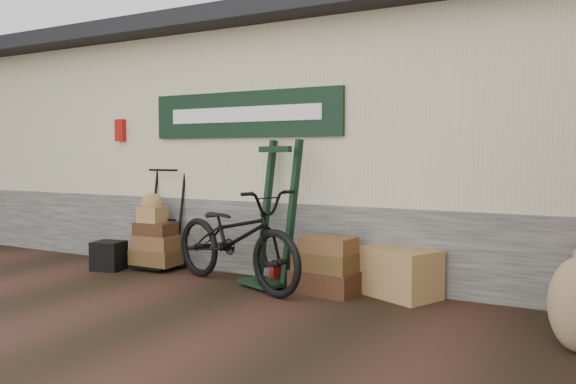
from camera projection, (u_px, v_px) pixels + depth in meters
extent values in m
plane|color=black|center=(218.00, 295.00, 5.88)|extent=(80.00, 80.00, 0.00)
cube|color=#4C4C47|center=(327.00, 224.00, 8.26)|extent=(14.00, 3.54, 0.90)
cube|color=beige|center=(327.00, 121.00, 8.16)|extent=(14.00, 3.50, 2.10)
cube|color=black|center=(323.00, 39.00, 7.95)|extent=(14.40, 4.10, 0.20)
cube|color=black|center=(244.00, 114.00, 6.74)|extent=(2.60, 0.06, 0.55)
cube|color=white|center=(242.00, 114.00, 6.71)|extent=(2.10, 0.01, 0.18)
cube|color=#AC0E0C|center=(121.00, 130.00, 7.69)|extent=(0.14, 0.10, 0.30)
cube|color=brown|center=(399.00, 272.00, 5.81)|extent=(0.91, 0.78, 0.50)
cube|color=black|center=(109.00, 256.00, 7.14)|extent=(0.42, 0.38, 0.37)
imported|color=black|center=(236.00, 232.00, 6.24)|extent=(1.35, 2.22, 1.22)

